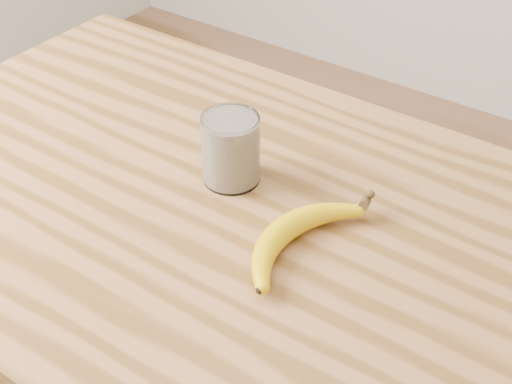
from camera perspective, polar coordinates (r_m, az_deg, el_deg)
The scene contains 3 objects.
table at distance 1.20m, azimuth -4.36°, elevation -5.04°, with size 1.20×0.80×0.90m.
smoothie_glass at distance 1.11m, azimuth -2.02°, elevation 3.45°, with size 0.09×0.09×0.11m.
banana at distance 1.02m, azimuth 2.20°, elevation -3.01°, with size 0.12×0.32×0.04m, color #DCB006, non-canonical shape.
Camera 1 is at (0.58, -0.66, 1.59)m, focal length 50.00 mm.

